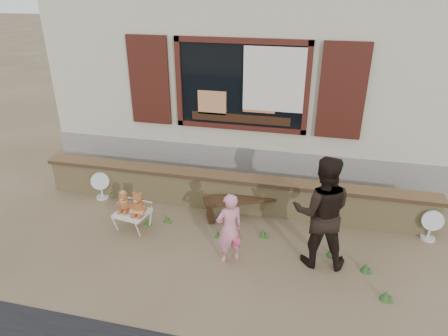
% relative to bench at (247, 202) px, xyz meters
% --- Properties ---
extents(ground, '(80.00, 80.00, 0.00)m').
position_rel_bench_xyz_m(ground, '(-0.38, -0.80, -0.28)').
color(ground, brown).
rests_on(ground, ground).
extents(shopfront, '(8.04, 5.13, 4.00)m').
position_rel_bench_xyz_m(shopfront, '(-0.38, 3.69, 1.71)').
color(shopfront, '#B9AF96').
rests_on(shopfront, ground).
extents(brick_wall, '(7.10, 0.36, 0.67)m').
position_rel_bench_xyz_m(brick_wall, '(-0.38, 0.20, 0.06)').
color(brick_wall, tan).
rests_on(brick_wall, ground).
extents(bench, '(1.52, 0.92, 0.39)m').
position_rel_bench_xyz_m(bench, '(0.00, 0.00, 0.00)').
color(bench, '#332011').
rests_on(bench, ground).
extents(folding_chair, '(0.58, 0.53, 0.32)m').
position_rel_bench_xyz_m(folding_chair, '(-1.80, -0.82, 0.00)').
color(folding_chair, silver).
rests_on(folding_chair, ground).
extents(teddy_bear_left, '(0.30, 0.27, 0.36)m').
position_rel_bench_xyz_m(teddy_bear_left, '(-1.94, -0.80, 0.22)').
color(teddy_bear_left, brown).
rests_on(teddy_bear_left, folding_chair).
extents(teddy_bear_right, '(0.34, 0.31, 0.42)m').
position_rel_bench_xyz_m(teddy_bear_right, '(-1.66, -0.84, 0.24)').
color(teddy_bear_right, brown).
rests_on(teddy_bear_right, folding_chair).
extents(child, '(0.49, 0.46, 1.13)m').
position_rel_bench_xyz_m(child, '(-0.04, -1.27, 0.28)').
color(child, pink).
rests_on(child, ground).
extents(adult, '(0.87, 0.70, 1.71)m').
position_rel_bench_xyz_m(adult, '(1.23, -1.00, 0.57)').
color(adult, black).
rests_on(adult, ground).
extents(fan_left, '(0.35, 0.24, 0.55)m').
position_rel_bench_xyz_m(fan_left, '(-2.83, -0.00, -0.01)').
color(fan_left, silver).
rests_on(fan_left, ground).
extents(fan_right, '(0.34, 0.23, 0.54)m').
position_rel_bench_xyz_m(fan_right, '(2.98, -0.00, -0.01)').
color(fan_right, silver).
rests_on(fan_right, ground).
extents(grass_tufts, '(3.91, 1.23, 0.15)m').
position_rel_bench_xyz_m(grass_tufts, '(0.85, -0.93, -0.21)').
color(grass_tufts, '#315723').
rests_on(grass_tufts, ground).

